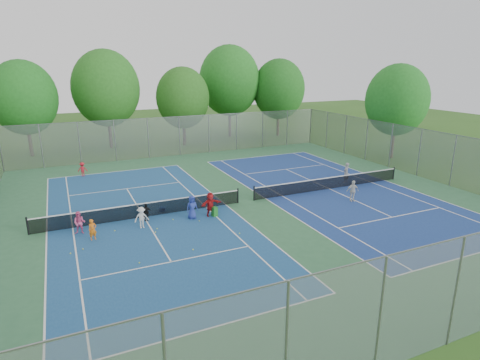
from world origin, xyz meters
name	(u,v)px	position (x,y,z in m)	size (l,w,h in m)	color
ground	(246,202)	(0.00, 0.00, 0.00)	(120.00, 120.00, 0.00)	#2C571B
court_pad	(246,202)	(0.00, 0.00, 0.01)	(32.00, 32.00, 0.01)	#306640
court_left	(144,217)	(-7.00, 0.00, 0.02)	(10.97, 23.77, 0.01)	navy
court_right	(329,189)	(7.00, 0.00, 0.02)	(10.97, 23.77, 0.01)	navy
net_left	(144,210)	(-7.00, 0.00, 0.46)	(12.87, 0.10, 0.91)	black
net_right	(330,183)	(7.00, 0.00, 0.46)	(12.87, 0.10, 0.91)	black
fence_north	(179,136)	(0.00, 16.00, 2.00)	(32.00, 0.10, 4.00)	gray
fence_south	(455,293)	(0.00, -16.00, 2.00)	(32.00, 0.10, 4.00)	gray
fence_east	(419,153)	(16.00, 0.00, 2.00)	(32.00, 0.10, 4.00)	gray
tree_nw	(24,98)	(-14.00, 22.00, 5.89)	(6.40, 6.40, 9.58)	#443326
tree_nl	(106,88)	(-6.00, 23.00, 6.54)	(7.20, 7.20, 10.69)	#443326
tree_nc	(183,98)	(2.00, 21.00, 5.39)	(6.00, 6.00, 8.85)	#443326
tree_nr	(229,81)	(9.00, 24.00, 7.04)	(7.60, 7.60, 11.42)	#443326
tree_ne	(279,89)	(15.00, 22.00, 5.97)	(6.60, 6.60, 9.77)	#443326
tree_side_e	(397,100)	(19.00, 6.00, 5.74)	(6.00, 6.00, 9.20)	#443326
ball_crate	(162,209)	(-5.71, 0.54, 0.14)	(0.34, 0.34, 0.29)	blue
ball_hopper	(215,212)	(-2.94, -1.63, 0.30)	(0.31, 0.31, 0.61)	#248428
student_a	(93,230)	(-10.15, -2.17, 0.59)	(0.43, 0.28, 1.19)	orange
student_b	(80,223)	(-10.73, -1.00, 0.65)	(0.64, 0.49, 1.31)	#E35890
student_c	(142,218)	(-7.43, -1.63, 0.64)	(0.83, 0.48, 1.29)	silver
student_d	(146,212)	(-6.97, -0.60, 0.54)	(0.64, 0.27, 1.09)	black
student_e	(192,207)	(-4.33, -1.44, 0.74)	(0.72, 0.47, 1.48)	#283B96
student_f	(210,204)	(-3.14, -1.46, 0.76)	(1.42, 0.45, 1.53)	#AE181B
child_far_baseline	(83,169)	(-9.76, 11.55, 0.61)	(0.78, 0.45, 1.21)	red
instructor	(346,173)	(9.21, 0.87, 0.82)	(0.60, 0.39, 1.64)	gray
teen_court_b	(353,191)	(6.75, -2.90, 0.74)	(0.87, 0.36, 1.48)	silver
tennis_ball_0	(193,250)	(-5.66, -5.64, 0.03)	(0.07, 0.07, 0.07)	#E4F338
tennis_ball_1	(173,220)	(-5.49, -1.21, 0.03)	(0.07, 0.07, 0.07)	#BBCE2F
tennis_ball_2	(156,232)	(-6.90, -2.66, 0.03)	(0.07, 0.07, 0.07)	#CEE234
tennis_ball_3	(240,234)	(-2.65, -4.78, 0.03)	(0.07, 0.07, 0.07)	#CAEF37
tennis_ball_4	(199,221)	(-4.11, -2.09, 0.03)	(0.07, 0.07, 0.07)	gold
tennis_ball_5	(115,231)	(-8.95, -1.48, 0.03)	(0.07, 0.07, 0.07)	#CDE034
tennis_ball_6	(83,249)	(-10.77, -3.24, 0.03)	(0.07, 0.07, 0.07)	gold
tennis_ball_7	(71,254)	(-11.37, -3.50, 0.03)	(0.07, 0.07, 0.07)	yellow
tennis_ball_8	(157,229)	(-6.70, -2.22, 0.03)	(0.07, 0.07, 0.07)	#C6EC37
tennis_ball_9	(139,263)	(-8.43, -5.92, 0.03)	(0.07, 0.07, 0.07)	#C4D832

